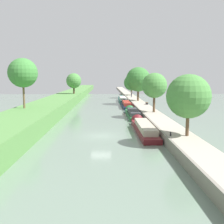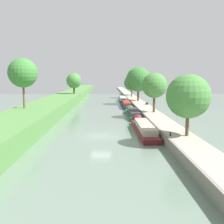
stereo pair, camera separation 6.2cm
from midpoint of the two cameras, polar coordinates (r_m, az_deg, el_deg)
The scene contains 18 objects.
ground_plane at distance 32.93m, azimuth -2.41°, elevation -5.24°, with size 160.00×160.00×0.00m, color slate.
left_grassy_bank at distance 34.66m, azimuth -20.65°, elevation -3.10°, with size 7.25×260.00×2.35m.
right_towpath at distance 33.78m, azimuth 12.72°, elevation -4.14°, with size 3.18×260.00×1.10m.
stone_quay at distance 33.41m, azimuth 9.85°, elevation -4.15°, with size 0.25×260.00×1.15m.
narrowboat_maroon at distance 35.98m, azimuth 6.86°, elevation -3.32°, with size 2.10×14.67×2.02m.
narrowboat_green at distance 50.01m, azimuth 4.56°, elevation -0.22°, with size 2.09×13.70×1.98m.
narrowboat_navy at distance 64.74m, azimuth 3.13°, elevation 1.66°, with size 1.92×13.93×2.01m.
narrowboat_teal at distance 79.48m, azimuth 2.36°, elevation 2.77°, with size 2.06×14.83×2.06m.
tree_rightbank_near at distance 28.61m, azimuth 16.32°, elevation 3.27°, with size 4.65×4.65×6.55m.
tree_rightbank_midnear at distance 46.91m, azimuth 9.25°, elevation 5.70°, with size 4.43×4.43×6.96m.
tree_rightbank_midfar at distance 69.28m, azimuth 5.78°, elevation 7.06°, with size 6.39×6.39×8.77m.
tree_rightbank_far at distance 90.51m, azimuth 4.35°, elevation 6.36°, with size 5.33×5.33×6.89m.
tree_leftbank_downstream at distance 44.06m, azimuth -18.79°, elevation 8.05°, with size 4.63×4.63×7.94m.
tree_leftbank_upstream at distance 79.03m, azimuth -8.27°, elevation 6.73°, with size 4.45×4.45×6.06m.
person_walking at distance 81.16m, azimuth 4.29°, elevation 3.85°, with size 0.34×0.34×1.66m.
mooring_bollard_near at distance 28.56m, azimuth 12.64°, elevation -4.70°, with size 0.16×0.16×0.45m.
mooring_bollard_far at distance 86.41m, azimuth 3.34°, elevation 3.66°, with size 0.16×0.16×0.45m.
park_bench at distance 60.28m, azimuth 7.63°, elevation 1.98°, with size 0.44×1.50×0.47m.
Camera 2 is at (0.75, -32.09, 7.35)m, focal length 42.03 mm.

